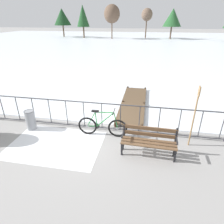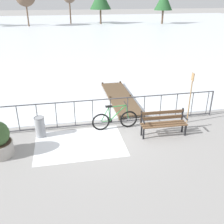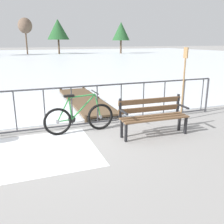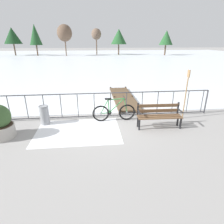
{
  "view_description": "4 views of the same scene",
  "coord_description": "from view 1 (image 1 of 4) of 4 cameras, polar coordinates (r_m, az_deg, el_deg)",
  "views": [
    {
      "loc": [
        1.8,
        -5.95,
        3.69
      ],
      "look_at": [
        0.65,
        0.27,
        0.62
      ],
      "focal_mm": 30.98,
      "sensor_mm": 36.0,
      "label": 1
    },
    {
      "loc": [
        -1.34,
        -8.68,
        4.57
      ],
      "look_at": [
        0.34,
        -0.31,
        0.66
      ],
      "focal_mm": 41.48,
      "sensor_mm": 36.0,
      "label": 2
    },
    {
      "loc": [
        -0.83,
        -5.99,
        2.15
      ],
      "look_at": [
        1.15,
        -0.68,
        0.52
      ],
      "focal_mm": 40.09,
      "sensor_mm": 36.0,
      "label": 3
    },
    {
      "loc": [
        -0.36,
        -7.17,
        3.01
      ],
      "look_at": [
        0.31,
        -0.77,
        0.53
      ],
      "focal_mm": 29.66,
      "sensor_mm": 36.0,
      "label": 4
    }
  ],
  "objects": [
    {
      "name": "frozen_pond",
      "position": [
        34.59,
        7.91,
        19.58
      ],
      "size": [
        80.0,
        56.0,
        0.03
      ],
      "primitive_type": "cube",
      "color": "silver",
      "rests_on": "ground"
    },
    {
      "name": "tree_centre",
      "position": [
        46.52,
        -14.5,
        25.53
      ],
      "size": [
        3.57,
        3.57,
        5.59
      ],
      "color": "brown",
      "rests_on": "ground"
    },
    {
      "name": "oar_upright",
      "position": [
        6.27,
        23.22,
        -0.39
      ],
      "size": [
        0.04,
        0.16,
        1.98
      ],
      "color": "#937047",
      "rests_on": "ground"
    },
    {
      "name": "ground_plane",
      "position": [
        7.23,
        -5.49,
        -4.92
      ],
      "size": [
        160.0,
        160.0,
        0.0
      ],
      "primitive_type": "plane",
      "color": "gray"
    },
    {
      "name": "bicycle_near_railing",
      "position": [
        6.64,
        -2.89,
        -4.16
      ],
      "size": [
        1.71,
        0.52,
        0.97
      ],
      "color": "black",
      "rests_on": "ground"
    },
    {
      "name": "snow_patch",
      "position": [
        6.61,
        -16.3,
        -9.2
      ],
      "size": [
        2.94,
        2.06,
        0.01
      ],
      "primitive_type": "cube",
      "color": "white",
      "rests_on": "ground"
    },
    {
      "name": "tree_east_mid",
      "position": [
        43.2,
        10.27,
        26.38
      ],
      "size": [
        2.15,
        2.15,
        5.55
      ],
      "color": "brown",
      "rests_on": "ground"
    },
    {
      "name": "tree_west_mid",
      "position": [
        42.06,
        17.46,
        25.05
      ],
      "size": [
        3.46,
        3.46,
        5.4
      ],
      "color": "brown",
      "rests_on": "ground"
    },
    {
      "name": "wooden_dock",
      "position": [
        9.11,
        6.29,
        2.66
      ],
      "size": [
        1.1,
        4.33,
        0.2
      ],
      "color": "brown",
      "rests_on": "ground"
    },
    {
      "name": "tree_extra",
      "position": [
        43.55,
        -8.6,
        26.24
      ],
      "size": [
        2.52,
        2.52,
        6.17
      ],
      "color": "brown",
      "rests_on": "ground"
    },
    {
      "name": "trash_bin",
      "position": [
        7.61,
        -22.91,
        -2.16
      ],
      "size": [
        0.35,
        0.35,
        0.73
      ],
      "color": "gray",
      "rests_on": "ground"
    },
    {
      "name": "tree_far_west",
      "position": [
        41.07,
        -0.02,
        26.97
      ],
      "size": [
        3.01,
        3.01,
        6.12
      ],
      "color": "brown",
      "rests_on": "ground"
    },
    {
      "name": "railing_fence",
      "position": [
        6.96,
        -5.68,
        -0.96
      ],
      "size": [
        9.06,
        0.06,
        1.07
      ],
      "color": "#38383D",
      "rests_on": "ground"
    },
    {
      "name": "park_bench",
      "position": [
        5.8,
        10.84,
        -7.85
      ],
      "size": [
        1.61,
        0.53,
        0.89
      ],
      "color": "brown",
      "rests_on": "ground"
    }
  ]
}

